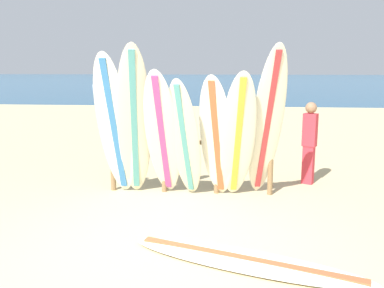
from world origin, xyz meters
TOP-DOWN VIEW (x-y plane):
  - ground_plane at (0.00, 0.00)m, footprint 120.00×120.00m
  - ocean_water at (0.00, 58.00)m, footprint 120.00×80.00m
  - surfboard_rack at (0.11, 2.48)m, footprint 2.81×0.09m
  - surfboard_leaning_far_left at (-1.08, 2.10)m, footprint 0.67×0.92m
  - surfboard_leaning_left at (-0.75, 2.07)m, footprint 0.72×1.04m
  - surfboard_leaning_center_left at (-0.29, 2.04)m, footprint 0.60×1.09m
  - surfboard_leaning_center at (0.07, 2.04)m, footprint 0.63×0.98m
  - surfboard_leaning_center_right at (0.57, 2.12)m, footprint 0.70×0.94m
  - surfboard_leaning_right at (0.90, 2.06)m, footprint 0.67×1.03m
  - surfboard_leaning_far_right at (1.35, 2.16)m, footprint 0.71×1.19m
  - surfboard_lying_on_sand at (0.99, -0.11)m, footprint 2.80×1.46m
  - beachgoer_standing at (2.21, 3.23)m, footprint 0.29×0.25m
  - small_boat_offshore at (-11.88, 36.00)m, footprint 2.13×1.10m

SIDE VIEW (x-z plane):
  - ground_plane at x=0.00m, z-range 0.00..0.00m
  - ocean_water at x=0.00m, z-range 0.00..0.01m
  - surfboard_lying_on_sand at x=0.99m, z-range -0.01..0.08m
  - small_boat_offshore at x=-11.88m, z-range -0.10..0.61m
  - surfboard_rack at x=0.11m, z-range 0.13..1.16m
  - beachgoer_standing at x=2.21m, z-range 0.08..1.59m
  - surfboard_leaning_center at x=0.07m, z-range 0.00..1.99m
  - surfboard_leaning_center_right at x=0.57m, z-range 0.00..2.04m
  - surfboard_leaning_right at x=0.90m, z-range 0.00..2.10m
  - surfboard_leaning_center_left at x=-0.29m, z-range 0.00..2.12m
  - surfboard_leaning_far_left at x=-1.08m, z-range 0.00..2.38m
  - surfboard_leaning_far_right at x=1.35m, z-range 0.00..2.49m
  - surfboard_leaning_left at x=-0.75m, z-range 0.00..2.50m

